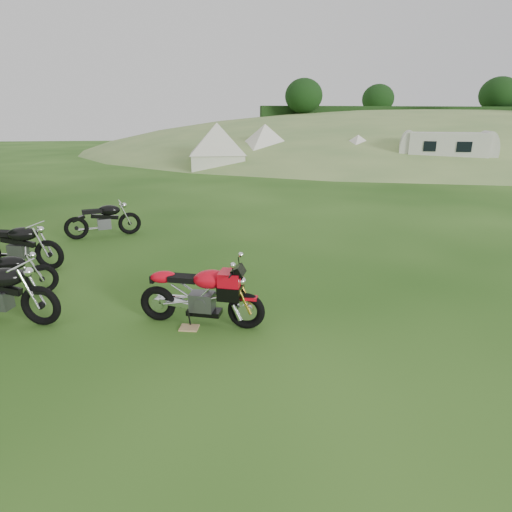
{
  "coord_description": "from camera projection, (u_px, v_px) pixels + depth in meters",
  "views": [
    {
      "loc": [
        -0.95,
        -6.02,
        3.06
      ],
      "look_at": [
        -0.05,
        0.4,
        0.97
      ],
      "focal_mm": 30.0,
      "sensor_mm": 36.0,
      "label": 1
    }
  ],
  "objects": [
    {
      "name": "vintage_moto_d",
      "position": [
        16.0,
        244.0,
        9.02
      ],
      "size": [
        2.06,
        0.98,
        1.06
      ],
      "primitive_type": null,
      "rotation": [
        0.0,
        0.0,
        -0.27
      ],
      "color": "black",
      "rests_on": "ground"
    },
    {
      "name": "caravan",
      "position": [
        445.0,
        153.0,
        24.14
      ],
      "size": [
        5.54,
        4.14,
        2.37
      ],
      "primitive_type": null,
      "rotation": [
        0.0,
        0.0,
        -0.42
      ],
      "color": "beige",
      "rests_on": "ground"
    },
    {
      "name": "vintage_moto_b",
      "position": [
        1.0,
        276.0,
        7.42
      ],
      "size": [
        1.78,
        0.97,
        0.92
      ],
      "primitive_type": null,
      "rotation": [
        0.0,
        0.0,
        0.35
      ],
      "color": "black",
      "rests_on": "ground"
    },
    {
      "name": "tent_right",
      "position": [
        357.0,
        151.0,
        26.43
      ],
      "size": [
        3.32,
        3.32,
        2.3
      ],
      "primitive_type": null,
      "rotation": [
        0.0,
        0.0,
        0.3
      ],
      "color": "white",
      "rests_on": "ground"
    },
    {
      "name": "hillside",
      "position": [
        420.0,
        147.0,
        47.61
      ],
      "size": [
        80.0,
        64.0,
        8.0
      ],
      "primitive_type": "ellipsoid",
      "color": "#5F8543",
      "rests_on": "ground"
    },
    {
      "name": "vintage_moto_c",
      "position": [
        103.0,
        219.0,
        11.44
      ],
      "size": [
        1.95,
        0.94,
        1.0
      ],
      "primitive_type": null,
      "rotation": [
        0.0,
        0.0,
        0.27
      ],
      "color": "black",
      "rests_on": "ground"
    },
    {
      "name": "sport_motorcycle",
      "position": [
        201.0,
        290.0,
        6.52
      ],
      "size": [
        1.95,
        1.07,
        1.14
      ],
      "primitive_type": null,
      "rotation": [
        0.0,
        0.0,
        -0.33
      ],
      "color": "red",
      "rests_on": "ground"
    },
    {
      "name": "hedgerow",
      "position": [
        420.0,
        147.0,
        47.61
      ],
      "size": [
        36.0,
        1.2,
        8.6
      ],
      "primitive_type": null,
      "color": "black",
      "rests_on": "ground"
    },
    {
      "name": "plywood_board",
      "position": [
        189.0,
        328.0,
        6.54
      ],
      "size": [
        0.33,
        0.28,
        0.02
      ],
      "primitive_type": "cube",
      "rotation": [
        0.0,
        0.0,
        -0.23
      ],
      "color": "tan",
      "rests_on": "ground"
    },
    {
      "name": "ground",
      "position": [
        262.0,
        322.0,
        6.74
      ],
      "size": [
        120.0,
        120.0,
        0.0
      ],
      "primitive_type": "plane",
      "color": "#18410E",
      "rests_on": "ground"
    },
    {
      "name": "tent_left",
      "position": [
        217.0,
        147.0,
        26.31
      ],
      "size": [
        3.26,
        3.26,
        2.75
      ],
      "primitive_type": null,
      "rotation": [
        0.0,
        0.0,
        -0.03
      ],
      "color": "silver",
      "rests_on": "ground"
    },
    {
      "name": "tent_mid",
      "position": [
        265.0,
        146.0,
        28.28
      ],
      "size": [
        3.8,
        3.8,
        2.69
      ],
      "primitive_type": null,
      "rotation": [
        0.0,
        0.0,
        0.26
      ],
      "color": "silver",
      "rests_on": "ground"
    }
  ]
}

